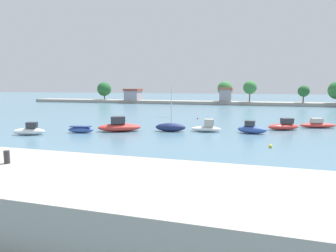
# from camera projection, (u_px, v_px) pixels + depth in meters

# --- Properties ---
(ground_plane) EXTENTS (400.00, 400.00, 0.00)m
(ground_plane) POSITION_uv_depth(u_px,v_px,m) (37.00, 159.00, 24.50)
(ground_plane) COLOR slate
(mooring_bollard) EXTENTS (0.28, 0.28, 0.64)m
(mooring_bollard) POSITION_uv_depth(u_px,v_px,m) (7.00, 157.00, 14.74)
(mooring_bollard) COLOR #2D2D33
(mooring_bollard) RESTS_ON seawall_embankment
(moored_boat_1) EXTENTS (4.09, 2.45, 1.56)m
(moored_boat_1) POSITION_uv_depth(u_px,v_px,m) (29.00, 131.00, 36.46)
(moored_boat_1) COLOR white
(moored_boat_1) RESTS_ON ground
(moored_boat_2) EXTENTS (3.41, 1.64, 0.87)m
(moored_boat_2) POSITION_uv_depth(u_px,v_px,m) (81.00, 130.00, 38.12)
(moored_boat_2) COLOR #3856A8
(moored_boat_2) RESTS_ON ground
(moored_boat_3) EXTENTS (5.96, 4.38, 1.96)m
(moored_boat_3) POSITION_uv_depth(u_px,v_px,m) (119.00, 126.00, 39.25)
(moored_boat_3) COLOR #C63833
(moored_boat_3) RESTS_ON ground
(moored_boat_4) EXTENTS (4.09, 1.82, 5.87)m
(moored_boat_4) POSITION_uv_depth(u_px,v_px,m) (170.00, 127.00, 39.20)
(moored_boat_4) COLOR navy
(moored_boat_4) RESTS_ON ground
(moored_boat_5) EXTENTS (4.03, 1.75, 1.65)m
(moored_boat_5) POSITION_uv_depth(u_px,v_px,m) (207.00, 128.00, 38.94)
(moored_boat_5) COLOR white
(moored_boat_5) RESTS_ON ground
(moored_boat_6) EXTENTS (3.76, 1.87, 1.60)m
(moored_boat_6) POSITION_uv_depth(u_px,v_px,m) (252.00, 129.00, 37.50)
(moored_boat_6) COLOR #3856A8
(moored_boat_6) RESTS_ON ground
(moored_boat_7) EXTENTS (4.61, 3.26, 1.58)m
(moored_boat_7) POSITION_uv_depth(u_px,v_px,m) (284.00, 126.00, 40.55)
(moored_boat_7) COLOR #C63833
(moored_boat_7) RESTS_ON ground
(moored_boat_8) EXTENTS (5.34, 2.88, 1.37)m
(moored_boat_8) POSITION_uv_depth(u_px,v_px,m) (318.00, 125.00, 42.55)
(moored_boat_8) COLOR #C63833
(moored_boat_8) RESTS_ON ground
(mooring_buoy_0) EXTENTS (0.26, 0.26, 0.26)m
(mooring_buoy_0) POSITION_uv_depth(u_px,v_px,m) (198.00, 118.00, 53.74)
(mooring_buoy_0) COLOR red
(mooring_buoy_0) RESTS_ON ground
(mooring_buoy_1) EXTENTS (0.35, 0.35, 0.35)m
(mooring_buoy_1) POSITION_uv_depth(u_px,v_px,m) (271.00, 146.00, 28.93)
(mooring_buoy_1) COLOR yellow
(mooring_buoy_1) RESTS_ON ground
(mooring_buoy_2) EXTENTS (0.25, 0.25, 0.25)m
(mooring_buoy_2) POSITION_uv_depth(u_px,v_px,m) (28.00, 152.00, 26.70)
(mooring_buoy_2) COLOR white
(mooring_buoy_2) RESTS_ON ground
(distant_shoreline) EXTENTS (122.32, 7.00, 7.41)m
(distant_shoreline) POSITION_uv_depth(u_px,v_px,m) (219.00, 97.00, 94.59)
(distant_shoreline) COLOR gray
(distant_shoreline) RESTS_ON ground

